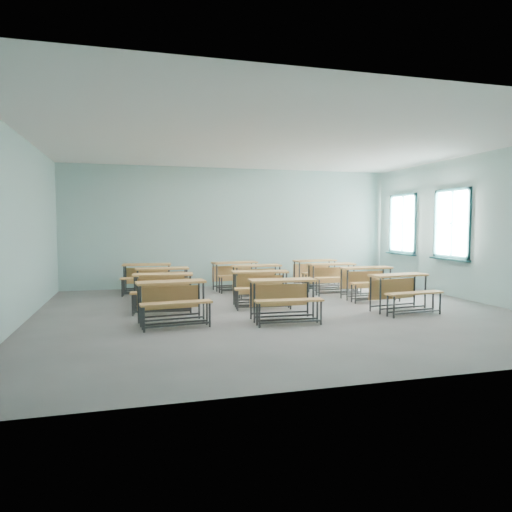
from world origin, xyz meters
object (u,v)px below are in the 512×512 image
Objects in this scene: desk_unit_r2c1 at (258,275)px; desk_unit_r3c1 at (236,271)px; desk_unit_r0c0 at (172,296)px; desk_unit_r2c2 at (333,273)px; desk_unit_r3c2 at (316,269)px; desk_unit_r1c1 at (261,283)px; desk_unit_r3c0 at (147,274)px; desk_unit_r1c2 at (368,278)px; desk_unit_r2c0 at (163,279)px; desk_unit_r0c2 at (402,287)px; desk_unit_r0c1 at (284,293)px; desk_unit_r1c0 at (163,286)px.

desk_unit_r2c1 is 1.05m from desk_unit_r3c1.
desk_unit_r0c0 is 3.40m from desk_unit_r2c1.
desk_unit_r2c1 is 1.00× the size of desk_unit_r2c2.
desk_unit_r2c1 and desk_unit_r3c2 have the same top height.
desk_unit_r3c1 is at bearing 96.12° from desk_unit_r1c1.
desk_unit_r3c1 is (-2.18, 1.09, 0.00)m from desk_unit_r2c2.
desk_unit_r0c0 and desk_unit_r3c0 have the same top height.
desk_unit_r1c2 is 0.98× the size of desk_unit_r2c1.
desk_unit_r0c2 is at bearing -31.03° from desk_unit_r2c0.
desk_unit_r2c0 is 4.09m from desk_unit_r2c2.
desk_unit_r0c1 is 3.30m from desk_unit_r2c0.
desk_unit_r2c1 is at bearing -79.78° from desk_unit_r3c1.
desk_unit_r1c1 is 2.36m from desk_unit_r3c1.
desk_unit_r1c2 is at bearing -86.64° from desk_unit_r3c2.
desk_unit_r0c1 is 3.51m from desk_unit_r2c2.
desk_unit_r1c1 and desk_unit_r3c1 have the same top height.
desk_unit_r1c0 and desk_unit_r2c1 have the same top height.
desk_unit_r1c0 is at bearing -173.99° from desk_unit_r1c1.
desk_unit_r2c0 is (0.07, 1.22, 0.00)m from desk_unit_r1c0.
desk_unit_r3c0 is at bearing 139.27° from desk_unit_r1c1.
desk_unit_r3c0 is at bearing 175.85° from desk_unit_r3c2.
desk_unit_r2c0 is at bearing 93.22° from desk_unit_r1c0.
desk_unit_r0c0 and desk_unit_r2c2 have the same top height.
desk_unit_r1c2 is at bearing 11.82° from desk_unit_r0c0.
desk_unit_r0c1 is 1.47m from desk_unit_r1c1.
desk_unit_r3c1 is at bearing 29.82° from desk_unit_r2c0.
desk_unit_r1c2 is 1.13m from desk_unit_r2c2.
desk_unit_r3c0 is at bearing 156.13° from desk_unit_r1c2.
desk_unit_r2c1 and desk_unit_r3c0 have the same top height.
desk_unit_r2c2 is at bearing 23.31° from desk_unit_r1c0.
desk_unit_r1c1 is at bearing -105.26° from desk_unit_r2c1.
desk_unit_r0c2 is 5.92m from desk_unit_r3c0.
desk_unit_r1c2 is at bearing 8.85° from desk_unit_r1c0.
desk_unit_r3c1 is (1.91, 1.13, 0.00)m from desk_unit_r2c0.
desk_unit_r2c0 is at bearing 167.66° from desk_unit_r1c2.
desk_unit_r1c2 and desk_unit_r2c0 have the same top height.
desk_unit_r2c2 and desk_unit_r3c2 have the same top height.
desk_unit_r1c1 is 3.29m from desk_unit_r3c2.
desk_unit_r2c0 is at bearing 84.19° from desk_unit_r0c0.
desk_unit_r3c0 is (-0.31, 3.60, 0.00)m from desk_unit_r0c0.
desk_unit_r1c2 is 5.23m from desk_unit_r3c0.
desk_unit_r0c0 is 1.00× the size of desk_unit_r0c2.
desk_unit_r2c2 is at bearing -96.93° from desk_unit_r3c2.
desk_unit_r0c0 and desk_unit_r0c1 have the same top height.
desk_unit_r0c1 is 3.83m from desk_unit_r3c1.
desk_unit_r0c0 is at bearing -140.77° from desk_unit_r1c1.
desk_unit_r0c1 is 2.46m from desk_unit_r1c0.
desk_unit_r2c2 is at bearing -4.95° from desk_unit_r2c1.
desk_unit_r0c0 is 1.00× the size of desk_unit_r1c1.
desk_unit_r0c0 and desk_unit_r3c1 have the same top height.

